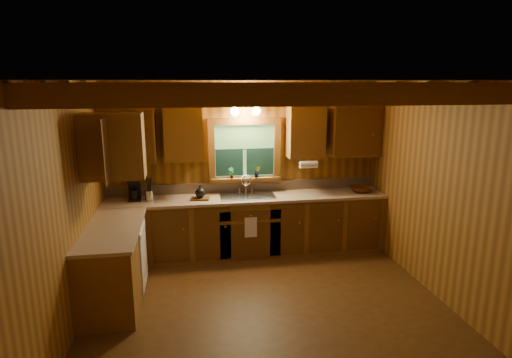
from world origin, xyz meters
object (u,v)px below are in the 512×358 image
object	(u,v)px
coffee_maker	(134,190)
wicker_basket	(361,189)
cutting_board	(200,198)
sink	(247,199)

from	to	relation	value
coffee_maker	wicker_basket	world-z (taller)	coffee_maker
cutting_board	wicker_basket	world-z (taller)	wicker_basket
sink	cutting_board	bearing A→B (deg)	-175.20
sink	coffee_maker	xyz separation A→B (m)	(-1.65, 0.08, 0.20)
wicker_basket	cutting_board	bearing A→B (deg)	-179.67
sink	coffee_maker	bearing A→B (deg)	177.26
coffee_maker	wicker_basket	distance (m)	3.44
coffee_maker	wicker_basket	xyz separation A→B (m)	(3.44, -0.12, -0.11)
sink	wicker_basket	distance (m)	1.79
sink	coffee_maker	distance (m)	1.67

